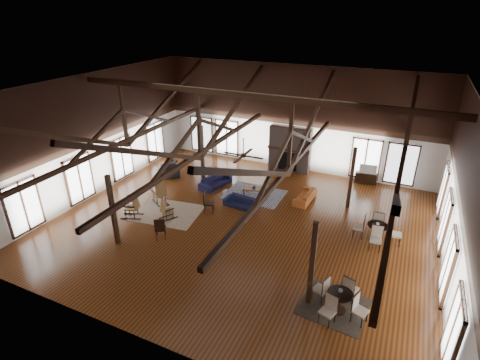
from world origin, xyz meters
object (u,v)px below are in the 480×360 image
at_px(sofa_navy_front, 241,202).
at_px(cafe_table_near, 340,299).
at_px(tv_console, 366,178).
at_px(sofa_orange, 305,196).
at_px(sofa_navy_left, 216,181).
at_px(armchair, 170,171).
at_px(cafe_table_far, 377,230).
at_px(coffee_table, 254,189).

bearing_deg(sofa_navy_front, cafe_table_near, -34.59).
bearing_deg(tv_console, sofa_orange, -125.45).
xyz_separation_m(sofa_navy_left, cafe_table_near, (7.84, -6.36, 0.20)).
bearing_deg(sofa_navy_front, sofa_navy_left, 151.60).
bearing_deg(sofa_navy_left, armchair, 102.42).
xyz_separation_m(sofa_orange, tv_console, (2.46, 3.46, 0.03)).
bearing_deg(armchair, cafe_table_far, -54.34).
relative_size(sofa_navy_front, tv_console, 1.50).
bearing_deg(tv_console, cafe_table_far, -78.12).
bearing_deg(cafe_table_far, armchair, 171.02).
relative_size(sofa_navy_front, coffee_table, 1.42).
bearing_deg(cafe_table_near, sofa_navy_front, 139.32).
xyz_separation_m(armchair, cafe_table_far, (11.40, -1.80, 0.18)).
bearing_deg(coffee_table, sofa_orange, -3.38).
distance_m(sofa_navy_front, armchair, 5.39).
xyz_separation_m(sofa_navy_left, sofa_orange, (4.81, 0.40, -0.02)).
xyz_separation_m(sofa_orange, cafe_table_near, (3.03, -6.77, 0.23)).
xyz_separation_m(cafe_table_near, cafe_table_far, (0.60, 4.64, 0.02)).
distance_m(cafe_table_near, cafe_table_far, 4.68).
height_order(cafe_table_near, cafe_table_far, cafe_table_far).
height_order(coffee_table, cafe_table_near, cafe_table_near).
bearing_deg(sofa_navy_left, coffee_table, -79.55).
relative_size(sofa_orange, tv_console, 1.56).
bearing_deg(tv_console, cafe_table_near, -86.80).
relative_size(armchair, cafe_table_far, 0.51).
bearing_deg(sofa_orange, cafe_table_near, 28.08).
bearing_deg(tv_console, sofa_navy_front, -133.36).
relative_size(coffee_table, cafe_table_near, 0.63).
height_order(sofa_orange, armchair, armchair).
bearing_deg(cafe_table_near, sofa_navy_left, 140.95).
xyz_separation_m(sofa_navy_left, tv_console, (7.27, 3.86, 0.00)).
relative_size(sofa_orange, cafe_table_far, 0.91).
distance_m(armchair, tv_console, 10.90).
distance_m(sofa_navy_left, coffee_table, 2.28).
distance_m(coffee_table, cafe_table_near, 8.35).
bearing_deg(sofa_navy_front, coffee_table, 92.69).
bearing_deg(cafe_table_near, armchair, 149.17).
height_order(sofa_navy_front, sofa_orange, sofa_orange).
xyz_separation_m(sofa_navy_front, coffee_table, (0.08, 1.37, 0.11)).
height_order(sofa_navy_front, coffee_table, sofa_navy_front).
bearing_deg(sofa_navy_left, sofa_orange, -71.22).
height_order(sofa_navy_front, cafe_table_near, cafe_table_near).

